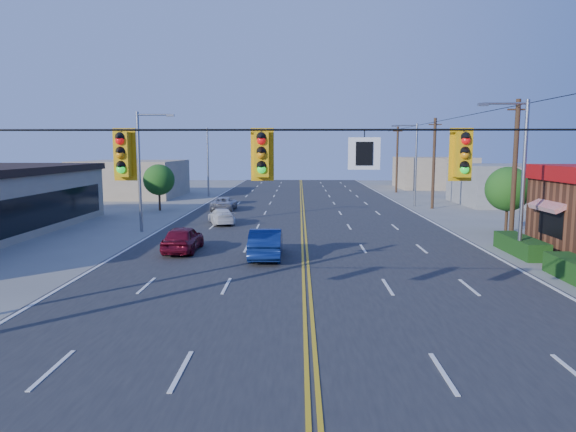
{
  "coord_description": "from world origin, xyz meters",
  "views": [
    {
      "loc": [
        -0.32,
        -12.12,
        5.55
      ],
      "look_at": [
        -0.87,
        13.53,
        2.2
      ],
      "focal_mm": 32.0,
      "sensor_mm": 36.0,
      "label": 1
    }
  ],
  "objects_px": {
    "signal_span": "(308,178)",
    "car_white": "(221,217)",
    "car_silver": "(224,204)",
    "car_magenta": "(183,240)",
    "car_blue": "(266,244)"
  },
  "relations": [
    {
      "from": "car_magenta",
      "to": "car_white",
      "type": "relative_size",
      "value": 1.06
    },
    {
      "from": "signal_span",
      "to": "car_silver",
      "type": "xyz_separation_m",
      "value": [
        -7.0,
        34.13,
        -4.29
      ]
    },
    {
      "from": "signal_span",
      "to": "car_magenta",
      "type": "distance_m",
      "value": 16.85
    },
    {
      "from": "car_silver",
      "to": "car_magenta",
      "type": "bearing_deg",
      "value": 92.84
    },
    {
      "from": "car_blue",
      "to": "car_white",
      "type": "relative_size",
      "value": 1.17
    },
    {
      "from": "signal_span",
      "to": "car_white",
      "type": "distance_m",
      "value": 26.41
    },
    {
      "from": "car_silver",
      "to": "car_white",
      "type": "bearing_deg",
      "value": 98.08
    },
    {
      "from": "car_magenta",
      "to": "car_silver",
      "type": "height_order",
      "value": "car_magenta"
    },
    {
      "from": "signal_span",
      "to": "car_silver",
      "type": "distance_m",
      "value": 35.1
    },
    {
      "from": "signal_span",
      "to": "car_silver",
      "type": "bearing_deg",
      "value": 101.59
    },
    {
      "from": "car_magenta",
      "to": "car_white",
      "type": "xyz_separation_m",
      "value": [
        0.51,
        10.38,
        -0.14
      ]
    },
    {
      "from": "car_magenta",
      "to": "car_white",
      "type": "bearing_deg",
      "value": -92.0
    },
    {
      "from": "car_magenta",
      "to": "car_blue",
      "type": "height_order",
      "value": "car_blue"
    },
    {
      "from": "signal_span",
      "to": "car_white",
      "type": "bearing_deg",
      "value": 103.19
    },
    {
      "from": "signal_span",
      "to": "car_magenta",
      "type": "xyz_separation_m",
      "value": [
        -6.46,
        14.99,
        -4.18
      ]
    }
  ]
}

